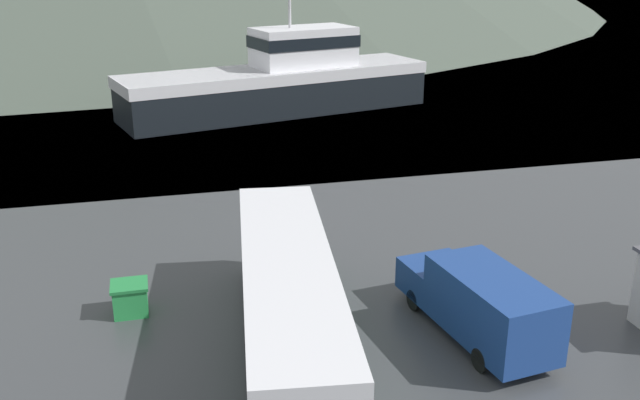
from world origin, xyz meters
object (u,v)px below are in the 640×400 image
object	(u,v)px
storage_bin	(130,298)
delivery_van	(479,301)
tour_bus	(289,303)
fishing_boat	(281,80)

from	to	relation	value
storage_bin	delivery_van	bearing A→B (deg)	-21.75
delivery_van	storage_bin	size ratio (longest dim) A/B	5.44
tour_bus	fishing_boat	bearing A→B (deg)	86.58
tour_bus	delivery_van	size ratio (longest dim) A/B	1.94
tour_bus	fishing_boat	world-z (taller)	fishing_boat
delivery_van	fishing_boat	distance (m)	32.44
tour_bus	storage_bin	distance (m)	6.11
tour_bus	storage_bin	bearing A→B (deg)	146.16
fishing_boat	storage_bin	bearing A→B (deg)	144.87
fishing_boat	storage_bin	size ratio (longest dim) A/B	19.24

